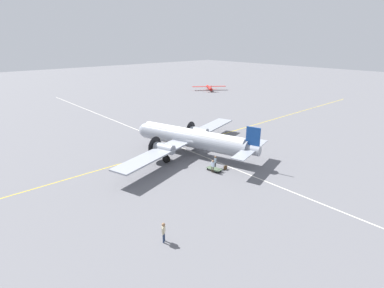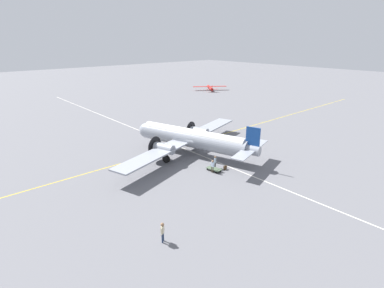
{
  "view_description": "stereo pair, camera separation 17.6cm",
  "coord_description": "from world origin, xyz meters",
  "px_view_note": "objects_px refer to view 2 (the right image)",
  "views": [
    {
      "loc": [
        -26.94,
        -30.42,
        15.79
      ],
      "look_at": [
        0.0,
        0.0,
        1.55
      ],
      "focal_mm": 28.0,
      "sensor_mm": 36.0,
      "label": 1
    },
    {
      "loc": [
        -26.81,
        -30.54,
        15.79
      ],
      "look_at": [
        0.0,
        0.0,
        1.55
      ],
      "focal_mm": 28.0,
      "sensor_mm": 36.0,
      "label": 2
    }
  ],
  "objects_px": {
    "suitcase_near_door": "(225,168)",
    "light_aircraft_distant": "(210,88)",
    "airliner_main": "(190,138)",
    "baggage_cart": "(214,169)",
    "crew_foreground": "(163,230)",
    "passenger_boarding": "(215,161)",
    "ramp_agent": "(212,165)"
  },
  "relations": [
    {
      "from": "suitcase_near_door",
      "to": "light_aircraft_distant",
      "type": "bearing_deg",
      "value": 47.26
    },
    {
      "from": "airliner_main",
      "to": "light_aircraft_distant",
      "type": "relative_size",
      "value": 2.74
    },
    {
      "from": "light_aircraft_distant",
      "to": "baggage_cart",
      "type": "bearing_deg",
      "value": 170.5
    },
    {
      "from": "crew_foreground",
      "to": "baggage_cart",
      "type": "height_order",
      "value": "crew_foreground"
    },
    {
      "from": "passenger_boarding",
      "to": "airliner_main",
      "type": "bearing_deg",
      "value": 49.93
    },
    {
      "from": "passenger_boarding",
      "to": "ramp_agent",
      "type": "xyz_separation_m",
      "value": [
        -1.21,
        -0.71,
        -0.01
      ]
    },
    {
      "from": "suitcase_near_door",
      "to": "light_aircraft_distant",
      "type": "height_order",
      "value": "light_aircraft_distant"
    },
    {
      "from": "passenger_boarding",
      "to": "light_aircraft_distant",
      "type": "xyz_separation_m",
      "value": [
        43.69,
        45.4,
        -0.17
      ]
    },
    {
      "from": "suitcase_near_door",
      "to": "ramp_agent",
      "type": "bearing_deg",
      "value": 166.08
    },
    {
      "from": "airliner_main",
      "to": "baggage_cart",
      "type": "bearing_deg",
      "value": 149.15
    },
    {
      "from": "passenger_boarding",
      "to": "crew_foreground",
      "type": "bearing_deg",
      "value": 177.94
    },
    {
      "from": "crew_foreground",
      "to": "suitcase_near_door",
      "type": "distance_m",
      "value": 15.97
    },
    {
      "from": "crew_foreground",
      "to": "ramp_agent",
      "type": "height_order",
      "value": "crew_foreground"
    },
    {
      "from": "crew_foreground",
      "to": "passenger_boarding",
      "type": "relative_size",
      "value": 1.08
    },
    {
      "from": "ramp_agent",
      "to": "light_aircraft_distant",
      "type": "relative_size",
      "value": 0.17
    },
    {
      "from": "passenger_boarding",
      "to": "suitcase_near_door",
      "type": "relative_size",
      "value": 3.03
    },
    {
      "from": "light_aircraft_distant",
      "to": "airliner_main",
      "type": "bearing_deg",
      "value": 167.13
    },
    {
      "from": "passenger_boarding",
      "to": "light_aircraft_distant",
      "type": "bearing_deg",
      "value": 15.18
    },
    {
      "from": "passenger_boarding",
      "to": "suitcase_near_door",
      "type": "height_order",
      "value": "passenger_boarding"
    },
    {
      "from": "airliner_main",
      "to": "ramp_agent",
      "type": "relative_size",
      "value": 15.98
    },
    {
      "from": "crew_foreground",
      "to": "light_aircraft_distant",
      "type": "height_order",
      "value": "light_aircraft_distant"
    },
    {
      "from": "crew_foreground",
      "to": "ramp_agent",
      "type": "bearing_deg",
      "value": -7.85
    },
    {
      "from": "light_aircraft_distant",
      "to": "ramp_agent",
      "type": "bearing_deg",
      "value": 170.29
    },
    {
      "from": "passenger_boarding",
      "to": "baggage_cart",
      "type": "bearing_deg",
      "value": -174.43
    },
    {
      "from": "crew_foreground",
      "to": "light_aircraft_distant",
      "type": "relative_size",
      "value": 0.19
    },
    {
      "from": "baggage_cart",
      "to": "light_aircraft_distant",
      "type": "height_order",
      "value": "light_aircraft_distant"
    },
    {
      "from": "suitcase_near_door",
      "to": "baggage_cart",
      "type": "height_order",
      "value": "baggage_cart"
    },
    {
      "from": "passenger_boarding",
      "to": "light_aircraft_distant",
      "type": "height_order",
      "value": "light_aircraft_distant"
    },
    {
      "from": "airliner_main",
      "to": "crew_foreground",
      "type": "bearing_deg",
      "value": 116.2
    },
    {
      "from": "baggage_cart",
      "to": "light_aircraft_distant",
      "type": "bearing_deg",
      "value": -49.93
    },
    {
      "from": "crew_foreground",
      "to": "baggage_cart",
      "type": "xyz_separation_m",
      "value": [
        13.21,
        7.15,
        -0.84
      ]
    },
    {
      "from": "baggage_cart",
      "to": "light_aircraft_distant",
      "type": "distance_m",
      "value": 63.87
    }
  ]
}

